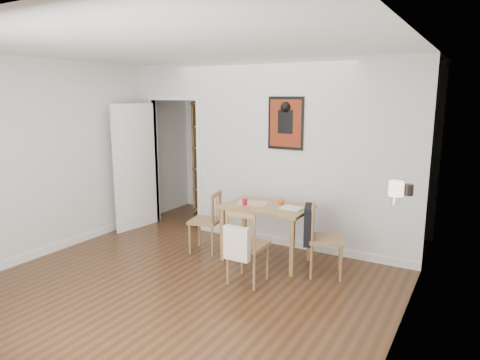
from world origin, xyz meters
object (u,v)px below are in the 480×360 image
Objects in this scene: orange_fruit at (281,201)px; notebook at (292,208)px; dining_table at (267,212)px; ceramic_jar_b at (401,185)px; chair_front at (247,246)px; ceramic_jar_a at (409,190)px; bookshelf at (217,159)px; chair_right at (325,239)px; mantel_lamp at (396,190)px; chair_left at (205,222)px; red_glass at (245,202)px; fireplace at (401,249)px.

notebook is at bearing -33.12° from orange_fruit.
ceramic_jar_b is (1.63, -0.13, 0.55)m from dining_table.
chair_front is 7.87× the size of ceramic_jar_a.
ceramic_jar_a is 1.18× the size of ceramic_jar_b.
bookshelf is at bearing 142.96° from orange_fruit.
mantel_lamp reaches higher than chair_right.
chair_right is at bearing 174.94° from ceramic_jar_b.
orange_fruit is 0.28× the size of notebook.
dining_table is 0.75m from chair_front.
red_glass is at bearing -0.76° from chair_left.
red_glass is at bearing -153.16° from dining_table.
bookshelf is 4.09m from ceramic_jar_a.
notebook is 2.44× the size of ceramic_jar_a.
chair_front is 3.08m from bookshelf.
chair_right is at bearing 3.70° from red_glass.
mantel_lamp is (1.56, -0.97, 0.51)m from orange_fruit.
notebook is 1.37m from ceramic_jar_b.
bookshelf is 2.46m from orange_fruit.
notebook is (-0.46, 0.08, 0.30)m from chair_right.
chair_front reaches higher than orange_fruit.
fireplace is 13.29× the size of ceramic_jar_b.
mantel_lamp reaches higher than orange_fruit.
ceramic_jar_b reaches higher than notebook.
ceramic_jar_a is at bearing 84.11° from mantel_lamp.
mantel_lamp is (-0.02, -0.37, 0.68)m from fireplace.
chair_right is 10.39× the size of red_glass.
chair_front is at bearing -171.05° from fireplace.
chair_left is 7.69× the size of ceramic_jar_a.
chair_right is 1.25m from ceramic_jar_a.
chair_front is at bearing -81.02° from dining_table.
dining_table is 0.36m from notebook.
red_glass is (0.63, -0.01, 0.36)m from chair_left.
chair_front is 0.92m from orange_fruit.
orange_fruit is at bearing -37.04° from bookshelf.
notebook is (0.23, 0.73, 0.31)m from chair_front.
orange_fruit is at bearing 169.28° from ceramic_jar_b.
fireplace is (0.91, -0.40, 0.16)m from chair_right.
fireplace is (1.61, 0.25, 0.17)m from chair_front.
chair_right reaches higher than notebook.
red_glass is at bearing 172.40° from ceramic_jar_a.
mantel_lamp is at bearing -31.78° from notebook.
mantel_lamp is at bearing -95.89° from ceramic_jar_a.
fireplace is at bearing -14.83° from dining_table.
ceramic_jar_a is (0.04, 0.43, -0.08)m from mantel_lamp.
notebook is at bearing 163.64° from ceramic_jar_a.
dining_table is 12.95× the size of red_glass.
chair_left is 0.42× the size of bookshelf.
orange_fruit is (1.95, -1.47, -0.22)m from bookshelf.
bookshelf is at bearing 149.53° from fireplace.
dining_table is at bearing 165.17° from fireplace.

